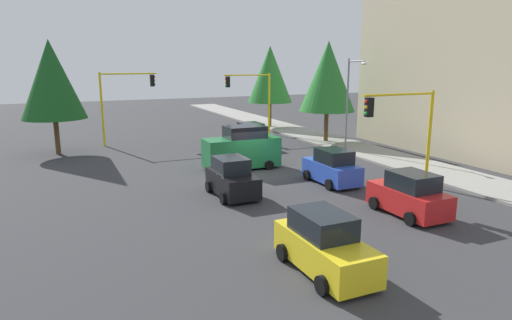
{
  "coord_description": "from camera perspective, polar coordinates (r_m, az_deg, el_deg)",
  "views": [
    {
      "loc": [
        23.94,
        -10.83,
        6.72
      ],
      "look_at": [
        0.99,
        -0.57,
        1.2
      ],
      "focal_mm": 31.26,
      "sensor_mm": 36.0,
      "label": 1
    }
  ],
  "objects": [
    {
      "name": "tree_roadside_far",
      "position": [
        46.62,
        1.8,
        10.9
      ],
      "size": [
        4.58,
        4.58,
        8.39
      ],
      "color": "brown",
      "rests_on": "ground"
    },
    {
      "name": "car_yellow",
      "position": [
        14.93,
        8.73,
        -10.71
      ],
      "size": [
        4.09,
        1.99,
        1.98
      ],
      "color": "yellow",
      "rests_on": "ground"
    },
    {
      "name": "car_blue",
      "position": [
        25.48,
        9.71,
        -1.01
      ],
      "size": [
        3.76,
        2.0,
        1.98
      ],
      "color": "blue",
      "rests_on": "ground"
    },
    {
      "name": "traffic_signal_far_right",
      "position": [
        38.36,
        -16.58,
        8.12
      ],
      "size": [
        0.36,
        4.59,
        5.97
      ],
      "color": "yellow",
      "rests_on": "ground"
    },
    {
      "name": "ground_plane",
      "position": [
        27.12,
        0.24,
        -1.96
      ],
      "size": [
        120.0,
        120.0,
        0.0
      ],
      "primitive_type": "plane",
      "color": "#353538"
    },
    {
      "name": "delivery_van_green",
      "position": [
        28.55,
        -1.8,
        1.4
      ],
      "size": [
        2.22,
        4.8,
        2.77
      ],
      "color": "#1E7238",
      "rests_on": "ground"
    },
    {
      "name": "traffic_signal_near_left",
      "position": [
        24.53,
        18.37,
        4.79
      ],
      "size": [
        0.36,
        4.59,
        5.27
      ],
      "color": "yellow",
      "rests_on": "ground"
    },
    {
      "name": "tree_opposite_side",
      "position": [
        35.96,
        -24.69,
        9.33
      ],
      "size": [
        4.57,
        4.57,
        8.37
      ],
      "color": "brown",
      "rests_on": "ground"
    },
    {
      "name": "apartment_block",
      "position": [
        38.52,
        26.24,
        12.97
      ],
      "size": [
        16.46,
        9.3,
        15.86
      ],
      "color": "#C6B793",
      "rests_on": "ground"
    },
    {
      "name": "lane_arrow_near",
      "position": [
        16.15,
        7.55,
        -12.3
      ],
      "size": [
        2.4,
        1.1,
        1.1
      ],
      "color": "silver",
      "rests_on": "ground"
    },
    {
      "name": "traffic_signal_far_left",
      "position": [
        41.47,
        -0.54,
        8.7
      ],
      "size": [
        0.36,
        4.59,
        5.74
      ],
      "color": "yellow",
      "rests_on": "ground"
    },
    {
      "name": "car_silver",
      "position": [
        36.15,
        -0.78,
        3.11
      ],
      "size": [
        3.94,
        2.11,
        1.98
      ],
      "color": "#B2B5BA",
      "rests_on": "ground"
    },
    {
      "name": "car_black",
      "position": [
        22.85,
        -3.09,
        -2.4
      ],
      "size": [
        3.64,
        2.03,
        1.98
      ],
      "color": "black",
      "rests_on": "ground"
    },
    {
      "name": "car_red",
      "position": [
        21.14,
        19.03,
        -4.31
      ],
      "size": [
        3.79,
        2.07,
        1.98
      ],
      "color": "red",
      "rests_on": "ground"
    },
    {
      "name": "street_lamp_curbside",
      "position": [
        34.14,
        12.02,
        8.13
      ],
      "size": [
        2.15,
        0.28,
        7.0
      ],
      "color": "slate",
      "rests_on": "ground"
    },
    {
      "name": "tree_roadside_mid",
      "position": [
        38.15,
        9.17,
        10.5
      ],
      "size": [
        4.63,
        4.63,
        8.47
      ],
      "color": "brown",
      "rests_on": "ground"
    },
    {
      "name": "sidewalk_kerb",
      "position": [
        36.56,
        12.1,
        1.63
      ],
      "size": [
        80.0,
        4.0,
        0.15
      ],
      "primitive_type": "cube",
      "color": "gray",
      "rests_on": "ground"
    }
  ]
}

